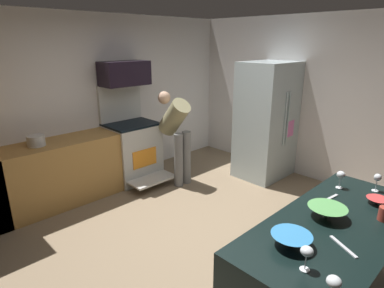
% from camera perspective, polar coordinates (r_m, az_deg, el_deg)
% --- Properties ---
extents(ground_plane, '(5.20, 4.80, 0.02)m').
position_cam_1_polar(ground_plane, '(3.96, 2.39, -15.96)').
color(ground_plane, '#7C684F').
extents(wall_back, '(5.20, 0.12, 2.60)m').
position_cam_1_polar(wall_back, '(5.26, -16.37, 7.37)').
color(wall_back, silver).
rests_on(wall_back, ground).
extents(wall_right, '(0.12, 4.80, 2.60)m').
position_cam_1_polar(wall_right, '(5.50, 21.31, 7.32)').
color(wall_right, silver).
rests_on(wall_right, ground).
extents(lower_cabinet_run, '(2.40, 0.60, 0.90)m').
position_cam_1_polar(lower_cabinet_run, '(4.82, -22.87, -4.84)').
color(lower_cabinet_run, '#A7783C').
rests_on(lower_cabinet_run, ground).
extents(oven_range, '(0.76, 0.99, 1.54)m').
position_cam_1_polar(oven_range, '(5.30, -10.55, -0.94)').
color(oven_range, beige).
rests_on(oven_range, ground).
extents(microwave, '(0.74, 0.38, 0.37)m').
position_cam_1_polar(microwave, '(5.13, -11.93, 12.23)').
color(microwave, black).
rests_on(microwave, oven_range).
extents(refrigerator, '(0.90, 0.73, 1.89)m').
position_cam_1_polar(refrigerator, '(5.40, 13.10, 4.04)').
color(refrigerator, '#B0C1C6').
rests_on(refrigerator, ground).
extents(person_cook, '(0.31, 0.63, 1.44)m').
position_cam_1_polar(person_cook, '(5.00, -2.81, 2.39)').
color(person_cook, slate).
rests_on(person_cook, ground).
extents(counter_island, '(1.88, 0.80, 0.90)m').
position_cam_1_polar(counter_island, '(2.95, 23.29, -20.18)').
color(counter_island, black).
rests_on(counter_island, ground).
extents(mixing_bowl_large, '(0.29, 0.29, 0.09)m').
position_cam_1_polar(mixing_bowl_large, '(2.71, 22.90, -11.14)').
color(mixing_bowl_large, '#549751').
rests_on(mixing_bowl_large, counter_island).
extents(mixing_bowl_small, '(0.27, 0.27, 0.09)m').
position_cam_1_polar(mixing_bowl_small, '(2.30, 17.24, -16.05)').
color(mixing_bowl_small, teal).
rests_on(mixing_bowl_small, counter_island).
extents(mixing_bowl_prep, '(0.18, 0.18, 0.05)m').
position_cam_1_polar(mixing_bowl_prep, '(3.12, 30.16, -8.78)').
color(mixing_bowl_prep, '#CF3837').
rests_on(mixing_bowl_prep, counter_island).
extents(wine_glass_near, '(0.08, 0.08, 0.16)m').
position_cam_1_polar(wine_glass_near, '(2.08, 19.78, -17.73)').
color(wine_glass_near, silver).
rests_on(wine_glass_near, counter_island).
extents(wine_glass_mid, '(0.08, 0.08, 0.15)m').
position_cam_1_polar(wine_glass_mid, '(1.94, 23.94, -21.68)').
color(wine_glass_mid, silver).
rests_on(wine_glass_mid, counter_island).
extents(wine_glass_far, '(0.07, 0.07, 0.17)m').
position_cam_1_polar(wine_glass_far, '(3.24, 24.99, -5.12)').
color(wine_glass_far, silver).
rests_on(wine_glass_far, counter_island).
extents(wine_glass_extra, '(0.06, 0.06, 0.17)m').
position_cam_1_polar(wine_glass_extra, '(3.32, 30.16, -5.35)').
color(wine_glass_extra, silver).
rests_on(wine_glass_extra, counter_island).
extents(knife_chef, '(0.14, 0.23, 0.01)m').
position_cam_1_polar(knife_chef, '(2.43, 25.34, -16.18)').
color(knife_chef, '#B7BABF').
rests_on(knife_chef, counter_island).
extents(knife_paring, '(0.27, 0.06, 0.01)m').
position_cam_1_polar(knife_paring, '(3.02, 23.14, -9.00)').
color(knife_paring, '#B7BABF').
rests_on(knife_paring, counter_island).
extents(stock_pot, '(0.22, 0.22, 0.14)m').
position_cam_1_polar(stock_pot, '(4.59, -26.04, 0.54)').
color(stock_pot, beige).
rests_on(stock_pot, lower_cabinet_run).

